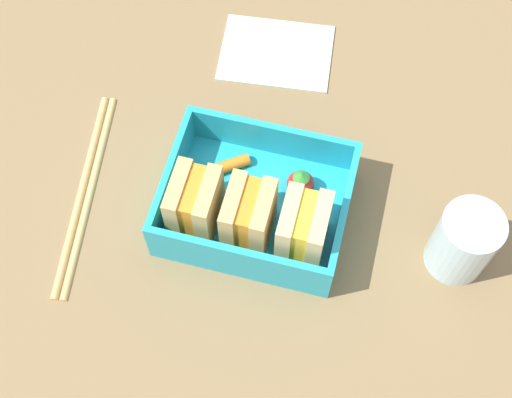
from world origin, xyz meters
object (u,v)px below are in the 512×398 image
Objects in this scene: sandwich_left at (303,229)px; sandwich_center at (195,203)px; strawberry_far_left at (301,184)px; carrot_stick_far_left at (223,168)px; sandwich_center_left at (249,216)px; chopstick_pair at (85,191)px; folded_napkin at (276,52)px; drinking_glass at (464,237)px.

sandwich_left is 9.44cm from sandwich_center.
carrot_stick_far_left is at bearing -2.16° from strawberry_far_left.
sandwich_center_left is 1.98× the size of strawberry_far_left.
sandwich_center_left is 1.21× the size of carrot_stick_far_left.
strawberry_far_left is at bearing -148.40° from sandwich_center.
chopstick_pair is at bearing 21.99° from carrot_stick_far_left.
sandwich_center_left is at bearing 126.22° from carrot_stick_far_left.
chopstick_pair is (15.71, -0.52, -3.93)cm from sandwich_center_left.
folded_napkin is (2.53, -20.57, -4.08)cm from sandwich_center_left.
sandwich_left is 13.55cm from drinking_glass.
folded_napkin is at bearing -95.05° from carrot_stick_far_left.
folded_napkin is (-2.19, -20.57, -4.08)cm from sandwich_center.
strawberry_far_left is 7.36cm from carrot_stick_far_left.
carrot_stick_far_left is 0.45× the size of folded_napkin.
sandwich_left is 5.45cm from strawberry_far_left.
carrot_stick_far_left is at bearing 84.95° from folded_napkin.
drinking_glass is at bearing 173.78° from carrot_stick_far_left.
sandwich_left is at bearing 148.39° from carrot_stick_far_left.
sandwich_center is 0.29× the size of chopstick_pair.
drinking_glass is at bearing -167.57° from sandwich_left.
sandwich_left is 4.72cm from sandwich_center_left.
sandwich_center is at bearing 31.60° from strawberry_far_left.
sandwich_center is 5.92cm from carrot_stick_far_left.
chopstick_pair is 1.86× the size of folded_napkin.
folded_napkin is (20.47, -17.66, -3.38)cm from drinking_glass.
carrot_stick_far_left is (3.88, -5.29, -2.51)cm from sandwich_center_left.
sandwich_center_left is 0.29× the size of chopstick_pair.
sandwich_center is at bearing 7.33° from drinking_glass.
sandwich_left is at bearing 12.43° from drinking_glass.
drinking_glass reaches higher than carrot_stick_far_left.
sandwich_center is 1.21× the size of carrot_stick_far_left.
sandwich_center is 11.68cm from chopstick_pair.
sandwich_center reaches higher than folded_napkin.
sandwich_center_left is 21.12cm from folded_napkin.
sandwich_center_left and sandwich_center have the same top height.
drinking_glass is at bearing 171.75° from strawberry_far_left.
folded_napkin is at bearing -69.04° from strawberry_far_left.
sandwich_center_left is at bearing 97.00° from folded_napkin.
drinking_glass is 27.24cm from folded_napkin.
carrot_stick_far_left is at bearing -31.61° from sandwich_left.
sandwich_center_left reaches higher than strawberry_far_left.
sandwich_center is (9.44, 0.00, 0.00)cm from sandwich_left.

